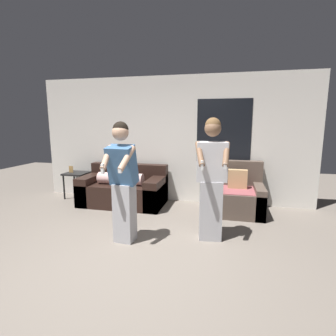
% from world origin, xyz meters
% --- Properties ---
extents(ground_plane, '(14.00, 14.00, 0.00)m').
position_xyz_m(ground_plane, '(0.00, 0.00, 0.00)').
color(ground_plane, slate).
extents(wall_back, '(5.99, 0.07, 2.70)m').
position_xyz_m(wall_back, '(0.02, 2.88, 1.35)').
color(wall_back, silver).
rests_on(wall_back, ground_plane).
extents(couch, '(1.74, 0.96, 0.82)m').
position_xyz_m(couch, '(-0.91, 2.36, 0.31)').
color(couch, black).
rests_on(couch, ground_plane).
extents(armchair, '(0.98, 0.95, 0.96)m').
position_xyz_m(armchair, '(1.43, 2.38, 0.32)').
color(armchair, brown).
rests_on(armchair, ground_plane).
extents(side_table, '(0.50, 0.49, 0.74)m').
position_xyz_m(side_table, '(-2.16, 2.57, 0.50)').
color(side_table, black).
rests_on(side_table, ground_plane).
extents(person_left, '(0.43, 0.53, 1.74)m').
position_xyz_m(person_left, '(-0.20, 0.66, 0.91)').
color(person_left, '#B2B2B7').
rests_on(person_left, ground_plane).
extents(person_right, '(0.49, 0.50, 1.79)m').
position_xyz_m(person_right, '(1.01, 1.04, 0.92)').
color(person_right, '#B2B2B7').
rests_on(person_right, ground_plane).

